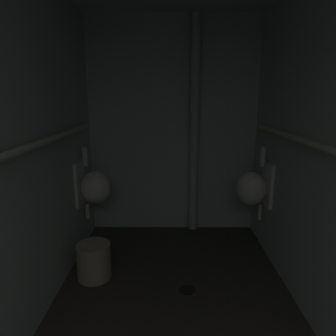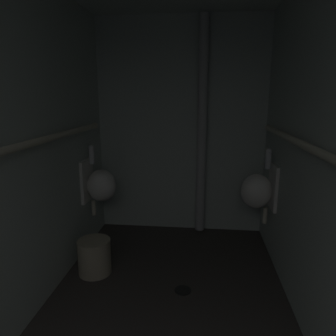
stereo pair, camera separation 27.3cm
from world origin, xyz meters
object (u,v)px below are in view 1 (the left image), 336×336
(urinal_right_mid, at_px, (254,187))
(standpipe_back_wall, at_px, (194,129))
(waste_bin, at_px, (94,261))
(floor_drain, at_px, (187,290))
(urinal_left_mid, at_px, (93,186))

(urinal_right_mid, height_order, standpipe_back_wall, standpipe_back_wall)
(urinal_right_mid, relative_size, waste_bin, 2.37)
(standpipe_back_wall, xyz_separation_m, waste_bin, (-0.94, -1.00, -1.06))
(urinal_right_mid, distance_m, waste_bin, 1.68)
(standpipe_back_wall, distance_m, floor_drain, 1.71)
(urinal_left_mid, xyz_separation_m, urinal_right_mid, (1.62, -0.03, 0.00))
(urinal_right_mid, bearing_deg, standpipe_back_wall, 139.11)
(standpipe_back_wall, bearing_deg, urinal_left_mid, -156.15)
(standpipe_back_wall, bearing_deg, waste_bin, -133.24)
(floor_drain, xyz_separation_m, waste_bin, (-0.82, 0.19, 0.16))
(urinal_left_mid, xyz_separation_m, floor_drain, (0.92, -0.73, -0.68))
(urinal_right_mid, height_order, waste_bin, urinal_right_mid)
(urinal_right_mid, xyz_separation_m, waste_bin, (-1.51, -0.51, -0.52))
(urinal_right_mid, relative_size, floor_drain, 5.39)
(urinal_left_mid, bearing_deg, waste_bin, -79.05)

